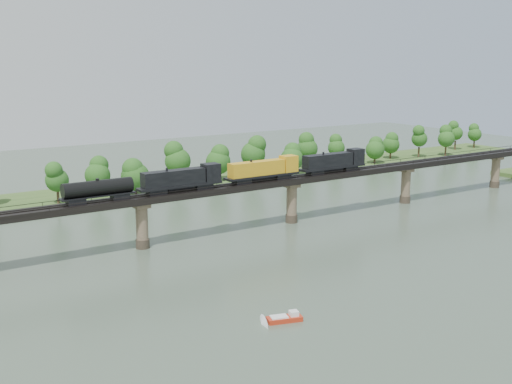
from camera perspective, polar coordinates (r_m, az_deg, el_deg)
ground at (r=138.79m, az=10.57°, el=-5.28°), size 400.00×400.00×0.00m
far_bank at (r=206.29m, az=-5.95°, el=0.74°), size 300.00×24.00×1.60m
bridge at (r=159.51m, az=3.19°, el=-0.81°), size 236.00×30.00×11.50m
bridge_superstructure at (r=158.24m, az=3.21°, el=1.43°), size 220.00×4.90×0.75m
far_treeline at (r=197.32m, az=-7.51°, el=2.56°), size 289.06×17.54×13.60m
freight_train at (r=149.01m, az=-1.71°, el=1.70°), size 79.93×3.11×5.50m
motorboat at (r=102.30m, az=2.59°, el=-11.13°), size 5.91×3.51×1.56m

